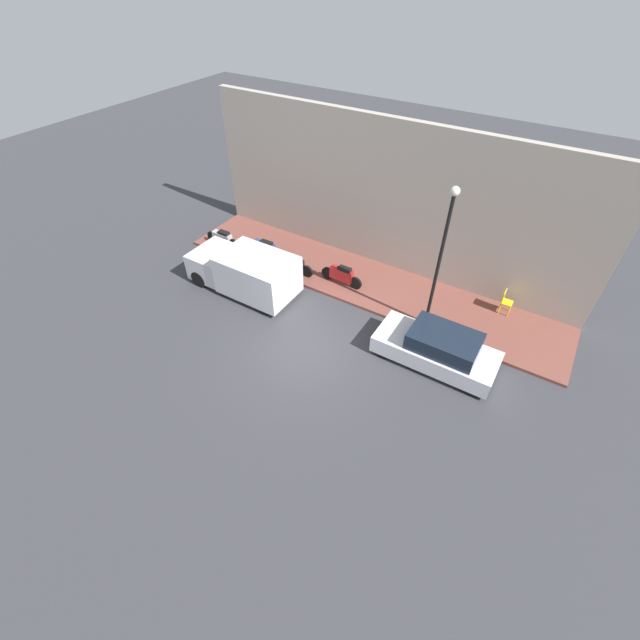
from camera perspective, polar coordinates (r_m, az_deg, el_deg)
ground_plane at (r=15.22m, az=-2.21°, el=-3.90°), size 60.00×60.00×0.00m
sidewalk at (r=18.20m, az=5.83°, el=5.14°), size 3.15×16.46×0.12m
building_facade at (r=17.98m, az=9.15°, el=15.67°), size 0.30×16.46×6.17m
parked_car at (r=14.86m, az=15.41°, el=-3.71°), size 1.69×4.08×1.38m
delivery_van at (r=17.56m, az=-10.05°, el=6.50°), size 2.00×4.53×1.76m
scooter_silver at (r=20.59m, az=-12.86°, el=10.64°), size 0.30×1.83×0.77m
motorcycle_blue at (r=19.43m, az=-7.42°, el=9.46°), size 0.30×1.98×0.84m
motorcycle_black at (r=18.42m, az=-3.78°, el=7.62°), size 0.30×2.12×0.77m
motorcycle_red at (r=17.66m, az=2.91°, el=6.05°), size 0.30×1.86×0.84m
streetlamp at (r=14.54m, az=16.00°, el=9.27°), size 0.30×0.30×5.40m
cafe_chair at (r=17.62m, az=23.50°, el=2.41°), size 0.40×0.40×0.95m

